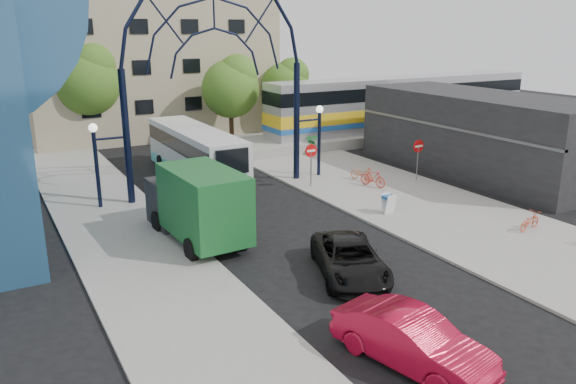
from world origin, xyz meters
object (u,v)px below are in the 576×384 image
gateway_arch (215,35)px  street_name_sign (312,150)px  sandwich_board (389,201)px  do_not_enter_sign (418,150)px  tree_north_b (87,78)px  tree_north_a (232,86)px  city_bus (195,153)px  red_sedan (412,340)px  black_suv (350,259)px  stop_sign (311,155)px  bike_near_a (362,173)px  bike_far_a (530,221)px  bike_near_b (373,178)px  tree_north_c (287,84)px  green_truck (196,203)px  train_car (403,102)px

gateway_arch → street_name_sign: size_ratio=4.87×
gateway_arch → sandwich_board: size_ratio=13.80×
do_not_enter_sign → tree_north_b: (-14.88, 19.93, 3.29)m
tree_north_a → city_bus: size_ratio=0.62×
do_not_enter_sign → red_sedan: bearing=-132.0°
tree_north_b → black_suv: (3.74, -28.79, -4.58)m
stop_sign → bike_near_a: bearing=-6.7°
sandwich_board → bike_far_a: sandwich_board is taller
sandwich_board → do_not_enter_sign: bearing=36.7°
black_suv → bike_near_a: black_suv is taller
stop_sign → city_bus: city_bus is taller
bike_near_b → bike_near_a: bearing=62.1°
tree_north_a → tree_north_c: bearing=18.4°
city_bus → do_not_enter_sign: bearing=-33.3°
do_not_enter_sign → tree_north_a: bearing=107.0°
gateway_arch → do_not_enter_sign: gateway_arch is taller
stop_sign → city_bus: size_ratio=0.22×
do_not_enter_sign → tree_north_b: 25.09m
do_not_enter_sign → sandwich_board: size_ratio=2.51×
stop_sign → tree_north_c: (7.32, 15.93, 2.28)m
red_sedan → bike_near_a: bearing=43.4°
tree_north_a → green_truck: 21.14m
stop_sign → red_sedan: (-6.80, -16.43, -1.23)m
bike_near_b → do_not_enter_sign: bearing=-22.5°
tree_north_a → green_truck: tree_north_a is taller
train_car → bike_far_a: (-10.31, -21.00, -2.37)m
stop_sign → red_sedan: size_ratio=0.54×
gateway_arch → do_not_enter_sign: size_ratio=5.50×
do_not_enter_sign → train_car: train_car is taller
bike_near_b → city_bus: bearing=120.5°
tree_north_b → red_sedan: size_ratio=1.72×
gateway_arch → black_suv: (-0.14, -12.86, -7.87)m
red_sedan → bike_near_a: (10.15, 16.03, -0.21)m
do_not_enter_sign → street_name_sign: size_ratio=0.89×
sandwich_board → green_truck: green_truck is taller
bike_far_a → bike_near_b: bearing=0.1°
street_name_sign → do_not_enter_sign: bearing=-24.2°
gateway_arch → tree_north_a: gateway_arch is taller
do_not_enter_sign → tree_north_b: size_ratio=0.31×
train_car → green_truck: size_ratio=3.75×
red_sedan → black_suv: bearing=57.3°
tree_north_a → bike_near_a: size_ratio=4.25×
sandwich_board → bike_near_b: 4.84m
city_bus → green_truck: 10.50m
tree_north_c → city_bus: (-12.30, -10.58, -2.66)m
tree_north_c → black_suv: 29.68m
street_name_sign → bike_far_a: bearing=-68.8°
tree_north_a → bike_near_b: tree_north_a is taller
stop_sign → tree_north_a: size_ratio=0.36×
bike_near_a → stop_sign: bearing=157.3°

